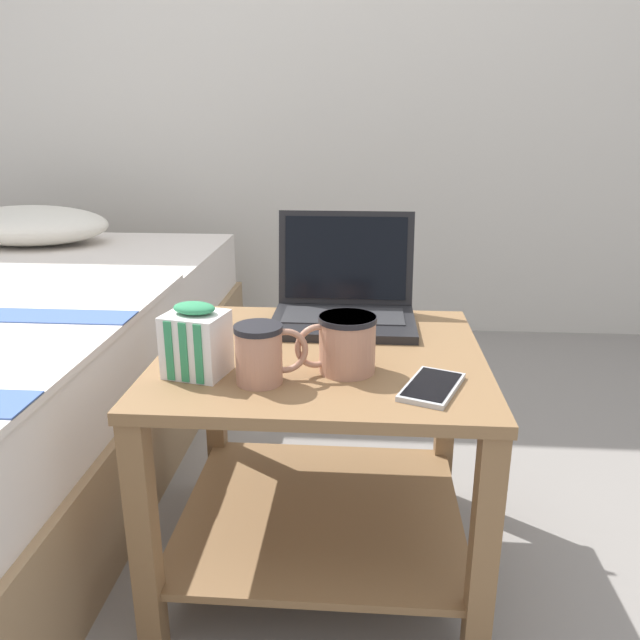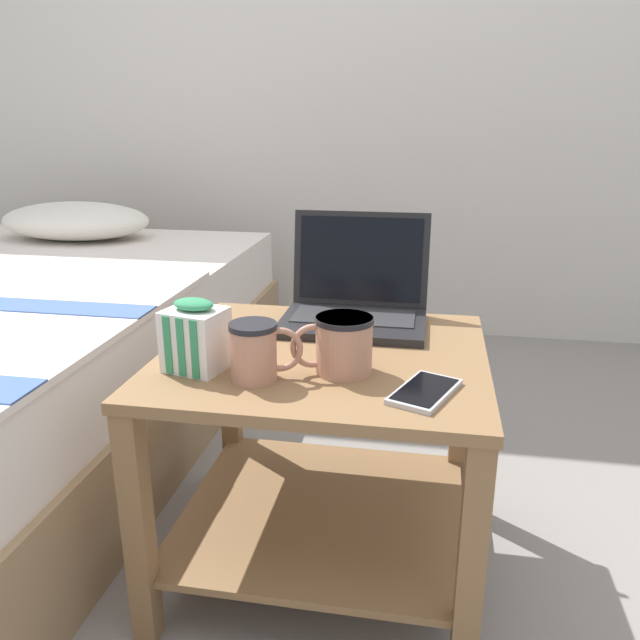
# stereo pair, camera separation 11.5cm
# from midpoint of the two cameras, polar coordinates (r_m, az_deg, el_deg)

# --- Properties ---
(ground_plane) EXTENTS (8.00, 8.00, 0.00)m
(ground_plane) POSITION_cam_midpoint_polar(r_m,az_deg,el_deg) (1.47, -2.27, -21.14)
(ground_plane) COLOR gray
(back_wall) EXTENTS (8.00, 0.05, 2.50)m
(back_wall) POSITION_cam_midpoint_polar(r_m,az_deg,el_deg) (2.78, 1.46, 24.67)
(back_wall) COLOR beige
(back_wall) RESTS_ON ground_plane
(bedside_table) EXTENTS (0.63, 0.58, 0.49)m
(bedside_table) POSITION_cam_midpoint_polar(r_m,az_deg,el_deg) (1.29, -2.45, -10.14)
(bedside_table) COLOR olive
(bedside_table) RESTS_ON ground_plane
(laptop) EXTENTS (0.31, 0.26, 0.23)m
(laptop) POSITION_cam_midpoint_polar(r_m,az_deg,el_deg) (1.40, -0.15, 1.80)
(laptop) COLOR black
(laptop) RESTS_ON bedside_table
(mug_front_left) EXTENTS (0.14, 0.10, 0.10)m
(mug_front_left) POSITION_cam_midpoint_polar(r_m,az_deg,el_deg) (1.11, -0.62, -1.99)
(mug_front_left) COLOR tan
(mug_front_left) RESTS_ON bedside_table
(mug_front_right) EXTENTS (0.13, 0.08, 0.10)m
(mug_front_right) POSITION_cam_midpoint_polar(r_m,az_deg,el_deg) (1.08, -8.49, -2.89)
(mug_front_right) COLOR tan
(mug_front_right) RESTS_ON bedside_table
(snack_bag) EXTENTS (0.12, 0.11, 0.13)m
(snack_bag) POSITION_cam_midpoint_polar(r_m,az_deg,el_deg) (1.13, -14.15, -1.97)
(snack_bag) COLOR white
(snack_bag) RESTS_ON bedside_table
(cell_phone) EXTENTS (0.13, 0.16, 0.01)m
(cell_phone) POSITION_cam_midpoint_polar(r_m,az_deg,el_deg) (1.06, 7.15, -6.13)
(cell_phone) COLOR #B7BABC
(cell_phone) RESTS_ON bedside_table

